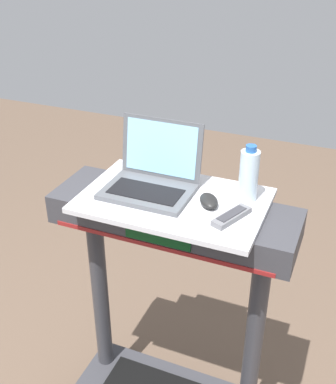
% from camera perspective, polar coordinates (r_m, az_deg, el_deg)
% --- Properties ---
extents(desk_board, '(0.65, 0.42, 0.02)m').
position_cam_1_polar(desk_board, '(1.72, 0.64, -0.99)').
color(desk_board, silver).
rests_on(desk_board, treadmill_base).
extents(laptop, '(0.31, 0.26, 0.24)m').
position_cam_1_polar(laptop, '(1.75, -1.88, 1.77)').
color(laptop, '#515459').
rests_on(laptop, desk_board).
extents(computer_mouse, '(0.10, 0.12, 0.03)m').
position_cam_1_polar(computer_mouse, '(1.67, 4.83, -1.04)').
color(computer_mouse, black).
rests_on(computer_mouse, desk_board).
extents(water_bottle, '(0.07, 0.07, 0.20)m').
position_cam_1_polar(water_bottle, '(1.68, 9.50, 2.01)').
color(water_bottle, silver).
rests_on(water_bottle, desk_board).
extents(tv_remote, '(0.10, 0.17, 0.02)m').
position_cam_1_polar(tv_remote, '(1.60, 7.50, -2.86)').
color(tv_remote, slate).
rests_on(tv_remote, desk_board).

